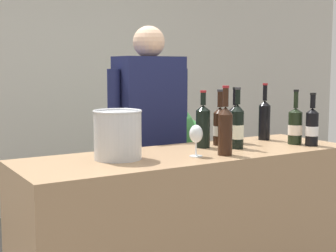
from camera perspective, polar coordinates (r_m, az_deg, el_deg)
wall_back at (r=4.98m, az=-14.32°, el=6.39°), size 8.00×0.10×2.80m
counter at (r=2.76m, az=2.63°, el=-12.95°), size 1.85×0.59×0.97m
wine_bottle_0 at (r=3.00m, az=14.33°, el=0.03°), size 0.08×0.08×0.32m
wine_bottle_1 at (r=2.79m, az=4.02°, el=0.11°), size 0.08×0.08×0.32m
wine_bottle_2 at (r=2.78m, az=7.93°, el=-0.05°), size 0.07×0.07×0.34m
wine_bottle_3 at (r=3.14m, az=10.97°, el=0.84°), size 0.07×0.07×0.35m
wine_bottle_4 at (r=2.56m, az=6.56°, el=-0.31°), size 0.07×0.07×0.36m
wine_bottle_5 at (r=2.97m, az=16.14°, el=-0.03°), size 0.07×0.07×0.30m
wine_bottle_6 at (r=2.99m, az=7.66°, el=0.24°), size 0.08×0.08×0.33m
wine_bottle_7 at (r=2.89m, az=5.96°, el=0.08°), size 0.08×0.08×0.32m
wine_glass at (r=2.51m, az=3.23°, el=-1.05°), size 0.07×0.07×0.16m
ice_bucket at (r=2.44m, az=-5.77°, el=-0.96°), size 0.24×0.24×0.24m
person_server at (r=3.26m, az=-2.14°, el=-3.79°), size 0.58×0.25×1.67m
potted_shrub at (r=3.82m, az=0.53°, el=-3.43°), size 0.69×0.60×1.16m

